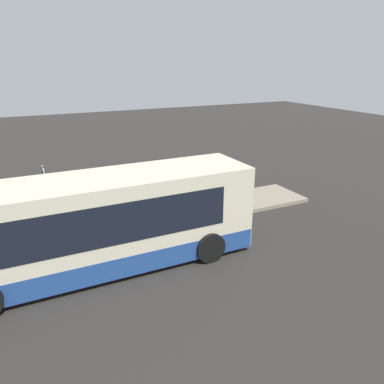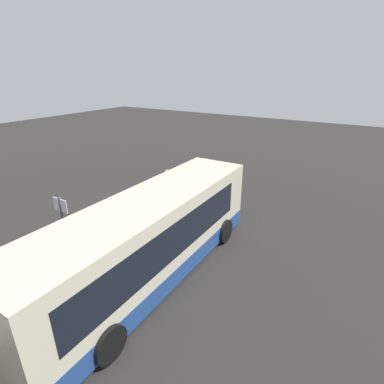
{
  "view_description": "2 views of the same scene",
  "coord_description": "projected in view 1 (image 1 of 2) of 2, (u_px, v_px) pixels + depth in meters",
  "views": [
    {
      "loc": [
        -2.77,
        -11.32,
        6.63
      ],
      "look_at": [
        3.07,
        0.53,
        1.94
      ],
      "focal_mm": 35.0,
      "sensor_mm": 36.0,
      "label": 1
    },
    {
      "loc": [
        -7.84,
        -6.16,
        7.2
      ],
      "look_at": [
        3.07,
        0.53,
        1.94
      ],
      "focal_mm": 28.0,
      "sensor_mm": 36.0,
      "label": 2
    }
  ],
  "objects": [
    {
      "name": "bus_lead",
      "position": [
        92.0,
        226.0,
        12.01
      ],
      "size": [
        10.84,
        2.76,
        3.15
      ],
      "color": "beige",
      "rests_on": "ground"
    },
    {
      "name": "platform",
      "position": [
        100.0,
        229.0,
        15.33
      ],
      "size": [
        20.0,
        2.54,
        0.17
      ],
      "color": "gray",
      "rests_on": "ground"
    },
    {
      "name": "passenger_boarding",
      "position": [
        167.0,
        195.0,
        16.27
      ],
      "size": [
        0.41,
        0.58,
        1.65
      ],
      "rotation": [
        0.0,
        0.0,
        -0.01
      ],
      "color": "#4C476B",
      "rests_on": "platform"
    },
    {
      "name": "suitcase",
      "position": [
        194.0,
        196.0,
        17.87
      ],
      "size": [
        0.36,
        0.22,
        0.88
      ],
      "color": "beige",
      "rests_on": "platform"
    },
    {
      "name": "passenger_waiting",
      "position": [
        205.0,
        183.0,
        17.69
      ],
      "size": [
        0.61,
        0.57,
        1.74
      ],
      "rotation": [
        0.0,
        0.0,
        2.22
      ],
      "color": "#6B604C",
      "rests_on": "platform"
    },
    {
      "name": "ground",
      "position": [
        119.0,
        263.0,
        12.94
      ],
      "size": [
        80.0,
        80.0,
        0.0
      ],
      "primitive_type": "plane",
      "color": "#2B2826"
    },
    {
      "name": "sign_post",
      "position": [
        46.0,
        191.0,
        14.3
      ],
      "size": [
        0.1,
        0.74,
        2.68
      ],
      "color": "#4C4C51",
      "rests_on": "platform"
    }
  ]
}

